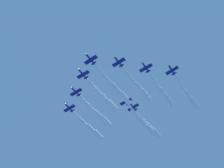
{
  "coord_description": "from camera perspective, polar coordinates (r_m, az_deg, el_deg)",
  "views": [
    {
      "loc": [
        156.4,
        -78.61,
        55.69
      ],
      "look_at": [
        0.0,
        0.0,
        207.61
      ],
      "focal_mm": 59.4,
      "sensor_mm": 36.0,
      "label": 1
    }
  ],
  "objects": [
    {
      "name": "jet_lead",
      "position": [
        234.28,
        0.7,
        -0.78
      ],
      "size": [
        31.63,
        46.0,
        4.32
      ],
      "color": "navy"
    },
    {
      "name": "jet_port_inner",
      "position": [
        236.2,
        4.15,
        -0.49
      ],
      "size": [
        28.14,
        40.83,
        4.31
      ],
      "color": "navy"
    },
    {
      "name": "jet_starboard_inner",
      "position": [
        246.01,
        -1.06,
        -2.2
      ],
      "size": [
        28.93,
        41.38,
        4.21
      ],
      "color": "navy"
    },
    {
      "name": "jet_port_mid",
      "position": [
        240.59,
        7.85,
        -1.33
      ],
      "size": [
        29.11,
        40.54,
        4.24
      ],
      "color": "navy"
    },
    {
      "name": "jet_starboard_mid",
      "position": [
        258.95,
        -2.05,
        -4.73
      ],
      "size": [
        30.06,
        43.31,
        4.2
      ],
      "color": "navy"
    },
    {
      "name": "jet_port_outer",
      "position": [
        247.86,
        11.65,
        -1.72
      ],
      "size": [
        29.5,
        42.33,
        4.32
      ],
      "color": "navy"
    },
    {
      "name": "jet_starboard_outer",
      "position": [
        271.06,
        -3.32,
        -6.81
      ],
      "size": [
        29.89,
        41.84,
        4.33
      ],
      "color": "navy"
    },
    {
      "name": "jet_trail_port",
      "position": [
        265.42,
        4.99,
        -6.06
      ],
      "size": [
        30.88,
        43.29,
        4.21
      ],
      "color": "navy"
    },
    {
      "name": "jet_trail_starboard",
      "position": [
        274.24,
        5.88,
        -6.57
      ],
      "size": [
        29.17,
        41.79,
        4.34
      ],
      "color": "navy"
    }
  ]
}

